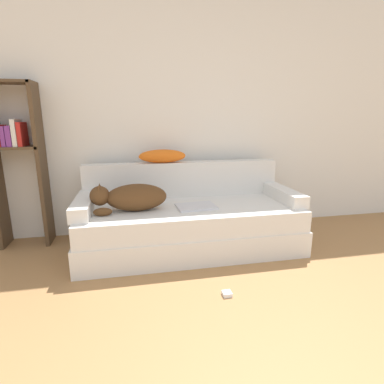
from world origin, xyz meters
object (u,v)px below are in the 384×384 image
dog (131,197)px  power_adapter (227,294)px  laptop (196,206)px  throw_pillow (162,156)px  bookshelf (16,154)px  couch (190,227)px

dog → power_adapter: 1.14m
laptop → throw_pillow: (-0.25, 0.44, 0.41)m
laptop → bookshelf: 1.75m
bookshelf → power_adapter: 2.28m
couch → power_adapter: couch is taller
laptop → throw_pillow: throw_pillow is taller
couch → dog: (-0.54, -0.07, 0.34)m
dog → bookshelf: (-1.03, 0.49, 0.35)m
couch → dog: dog is taller
dog → bookshelf: bookshelf is taller
dog → power_adapter: size_ratio=10.39×
laptop → power_adapter: (0.06, -0.77, -0.42)m
bookshelf → throw_pillow: bearing=-2.6°
bookshelf → power_adapter: size_ratio=24.45×
dog → laptop: bearing=-1.3°
throw_pillow → bookshelf: bookshelf is taller
couch → bookshelf: bookshelf is taller
couch → throw_pillow: bearing=120.4°
laptop → bookshelf: bearing=158.5°
couch → power_adapter: (0.10, -0.85, -0.20)m
throw_pillow → power_adapter: (0.31, -1.21, -0.83)m
laptop → bookshelf: size_ratio=0.24×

